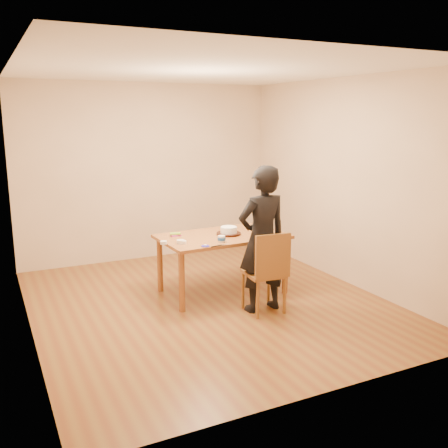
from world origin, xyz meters
name	(u,v)px	position (x,y,z in m)	size (l,w,h in m)	color
room_shell	(196,188)	(0.00, 0.34, 1.35)	(4.00, 4.50, 2.70)	brown
dining_table	(222,237)	(0.31, 0.26, 0.73)	(1.55, 0.92, 0.04)	brown
dining_chair	(264,273)	(0.46, -0.51, 0.45)	(0.41, 0.41, 0.04)	brown
cake_plate	(229,234)	(0.40, 0.25, 0.76)	(0.31, 0.31, 0.02)	#B12A0B
cake	(229,230)	(0.40, 0.25, 0.81)	(0.21, 0.21, 0.07)	white
frosting_dome	(229,227)	(0.40, 0.25, 0.85)	(0.20, 0.20, 0.03)	white
frosting_tub	(222,239)	(0.16, -0.05, 0.79)	(0.08, 0.08, 0.07)	white
frosting_lid	(205,246)	(-0.10, -0.15, 0.75)	(0.10, 0.10, 0.01)	#241BAF
frosting_dollop	(205,245)	(-0.10, -0.15, 0.77)	(0.04, 0.04, 0.02)	white
ramekin_green	(183,242)	(-0.28, 0.07, 0.77)	(0.08, 0.08, 0.04)	white
ramekin_yellow	(181,242)	(-0.31, 0.09, 0.77)	(0.09, 0.09, 0.04)	white
ramekin_multi	(164,243)	(-0.50, 0.15, 0.77)	(0.08, 0.08, 0.04)	white
candy_box_pink	(176,235)	(-0.22, 0.47, 0.76)	(0.12, 0.06, 0.02)	#EF388E
candy_box_green	(175,234)	(-0.23, 0.47, 0.78)	(0.13, 0.06, 0.02)	green
spatula	(217,246)	(0.02, -0.20, 0.75)	(0.15, 0.01, 0.01)	black
person	(262,239)	(0.46, -0.47, 0.84)	(0.61, 0.40, 1.68)	black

